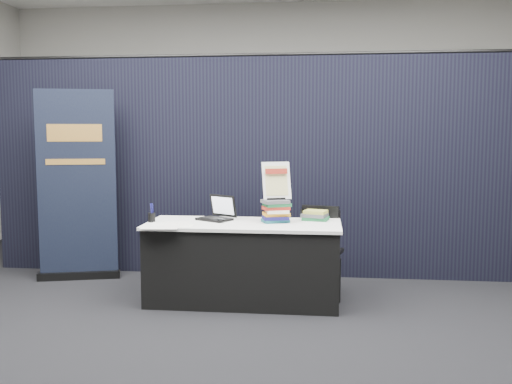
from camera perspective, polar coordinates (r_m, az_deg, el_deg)
The scene contains 15 objects.
floor at distance 4.95m, azimuth -2.13°, elevation -12.70°, with size 8.00×8.00×0.00m, color black.
wall_back at distance 8.67m, azimuth 1.84°, elevation 7.07°, with size 8.00×0.02×3.50m, color #B1AFA8.
drape_partition at distance 6.29m, azimuth 0.02°, elevation 2.47°, with size 6.00×0.08×2.40m, color black.
display_table at distance 5.37m, azimuth -1.26°, elevation -7.03°, with size 1.80×0.75×0.75m.
laptop at distance 5.49m, azimuth -4.11°, elevation -2.19°, with size 0.37×0.38×0.23m.
mouse at distance 5.33m, azimuth -3.54°, elevation -2.85°, with size 0.07×0.12×0.04m, color black.
brochure_left at distance 5.12m, azimuth -9.55°, elevation -3.48°, with size 0.33×0.23×0.00m, color silver.
brochure_mid at distance 5.29m, azimuth -8.51°, elevation -3.15°, with size 0.34×0.24×0.00m, color white.
brochure_right at distance 5.17m, azimuth -7.78°, elevation -3.36°, with size 0.25×0.18×0.00m, color white.
pen_cup at distance 5.42m, azimuth -10.39°, elevation -2.51°, with size 0.07×0.07×0.09m, color black.
book_stack_tall at distance 5.31m, azimuth 2.02°, elevation -1.92°, with size 0.27×0.24×0.21m.
book_stack_short at distance 5.47m, azimuth 5.93°, elevation -2.33°, with size 0.26×0.21×0.10m.
info_sign at distance 5.31m, azimuth 2.06°, elevation 1.10°, with size 0.28×0.19×0.36m.
pullup_banner at distance 6.40m, azimuth -17.44°, elevation -0.40°, with size 0.86×0.33×2.04m.
stacking_chair at distance 5.58m, azimuth 6.40°, elevation -5.47°, with size 0.47×0.48×0.86m.
Camera 1 is at (0.71, -4.64, 1.59)m, focal length 40.00 mm.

